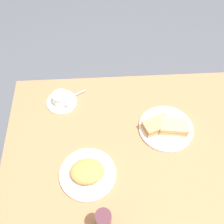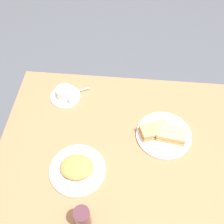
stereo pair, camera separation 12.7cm
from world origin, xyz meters
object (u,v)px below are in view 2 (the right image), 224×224
(sandwich_front, at_px, (171,134))
(sandwich_back, at_px, (154,130))
(coffee_cup, at_px, (65,92))
(coffee_saucer, at_px, (65,96))
(sandwich_plate, at_px, (164,135))
(spoon, at_px, (79,91))
(drinking_glass, at_px, (83,218))
(side_plate, at_px, (77,170))
(dining_table, at_px, (136,154))

(sandwich_front, distance_m, sandwich_back, 0.09)
(sandwich_back, height_order, coffee_cup, coffee_cup)
(sandwich_front, xyz_separation_m, coffee_saucer, (-0.57, 0.21, -0.03))
(sandwich_back, relative_size, coffee_cup, 1.51)
(sandwich_front, height_order, coffee_saucer, sandwich_front)
(sandwich_plate, distance_m, spoon, 0.52)
(coffee_cup, bearing_deg, drinking_glass, -72.83)
(sandwich_back, height_order, spoon, sandwich_back)
(sandwich_front, xyz_separation_m, spoon, (-0.50, 0.25, -0.03))
(sandwich_back, height_order, coffee_saucer, sandwich_back)
(sandwich_plate, height_order, coffee_cup, coffee_cup)
(sandwich_back, distance_m, side_plate, 0.41)
(coffee_cup, relative_size, side_plate, 0.39)
(sandwich_back, bearing_deg, side_plate, -146.73)
(spoon, bearing_deg, sandwich_plate, -27.17)
(side_plate, bearing_deg, coffee_cup, 107.88)
(dining_table, distance_m, spoon, 0.47)
(sandwich_front, bearing_deg, spoon, 153.14)
(sandwich_front, relative_size, side_plate, 0.58)
(sandwich_plate, bearing_deg, drinking_glass, -126.36)
(sandwich_front, distance_m, side_plate, 0.48)
(spoon, relative_size, drinking_glass, 0.67)
(sandwich_plate, xyz_separation_m, spoon, (-0.47, 0.24, 0.01))
(dining_table, relative_size, drinking_glass, 9.87)
(coffee_saucer, xyz_separation_m, spoon, (0.07, 0.04, 0.01))
(drinking_glass, bearing_deg, coffee_saucer, 107.22)
(sandwich_plate, bearing_deg, coffee_saucer, 159.34)
(coffee_saucer, height_order, side_plate, side_plate)
(dining_table, xyz_separation_m, coffee_cup, (-0.40, 0.28, 0.11))
(sandwich_front, bearing_deg, coffee_saucer, 159.25)
(sandwich_back, distance_m, drinking_glass, 0.53)
(sandwich_back, relative_size, side_plate, 0.59)
(dining_table, relative_size, coffee_saucer, 8.29)
(sandwich_front, height_order, side_plate, sandwich_front)
(dining_table, xyz_separation_m, drinking_glass, (-0.20, -0.37, 0.14))
(sandwich_back, relative_size, drinking_glass, 1.11)
(sandwich_plate, bearing_deg, side_plate, -150.49)
(sandwich_front, bearing_deg, drinking_glass, -129.80)
(coffee_cup, bearing_deg, side_plate, -72.12)
(sandwich_back, xyz_separation_m, drinking_glass, (-0.28, -0.45, 0.03))
(dining_table, relative_size, sandwich_front, 9.11)
(sandwich_plate, distance_m, coffee_saucer, 0.57)
(side_plate, height_order, drinking_glass, drinking_glass)
(coffee_saucer, height_order, drinking_glass, drinking_glass)
(sandwich_front, bearing_deg, side_plate, -153.81)
(sandwich_plate, xyz_separation_m, sandwich_back, (-0.05, 0.00, 0.03))
(dining_table, height_order, coffee_saucer, coffee_saucer)
(side_plate, relative_size, drinking_glass, 1.88)
(coffee_cup, height_order, side_plate, coffee_cup)
(sandwich_plate, distance_m, side_plate, 0.45)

